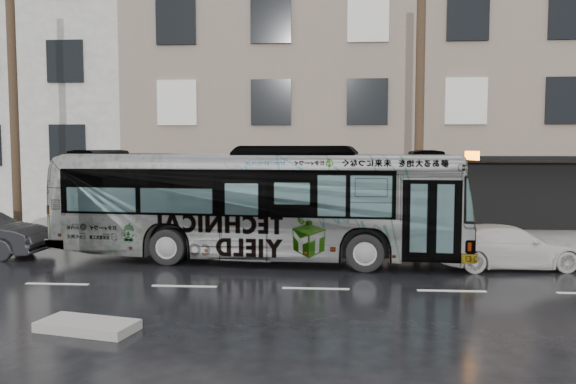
{
  "coord_description": "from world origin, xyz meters",
  "views": [
    {
      "loc": [
        3.48,
        -15.73,
        3.33
      ],
      "look_at": [
        2.17,
        2.5,
        1.94
      ],
      "focal_mm": 35.0,
      "sensor_mm": 36.0,
      "label": 1
    }
  ],
  "objects_px": {
    "sign_post": "(451,209)",
    "white_sedan": "(508,246)",
    "bus": "(258,203)",
    "utility_pole_front": "(420,110)",
    "utility_pole_rear": "(14,112)"
  },
  "relations": [
    {
      "from": "utility_pole_front",
      "to": "sign_post",
      "type": "bearing_deg",
      "value": 0.0
    },
    {
      "from": "bus",
      "to": "white_sedan",
      "type": "distance_m",
      "value": 7.28
    },
    {
      "from": "white_sedan",
      "to": "bus",
      "type": "bearing_deg",
      "value": 78.63
    },
    {
      "from": "sign_post",
      "to": "bus",
      "type": "distance_m",
      "value": 6.65
    },
    {
      "from": "utility_pole_front",
      "to": "bus",
      "type": "height_order",
      "value": "utility_pole_front"
    },
    {
      "from": "bus",
      "to": "white_sedan",
      "type": "bearing_deg",
      "value": -90.59
    },
    {
      "from": "sign_post",
      "to": "white_sedan",
      "type": "relative_size",
      "value": 0.58
    },
    {
      "from": "utility_pole_rear",
      "to": "bus",
      "type": "height_order",
      "value": "utility_pole_rear"
    },
    {
      "from": "bus",
      "to": "sign_post",
      "type": "bearing_deg",
      "value": -64.49
    },
    {
      "from": "utility_pole_front",
      "to": "bus",
      "type": "xyz_separation_m",
      "value": [
        -5.12,
        -2.3,
        -2.93
      ]
    },
    {
      "from": "utility_pole_front",
      "to": "white_sedan",
      "type": "distance_m",
      "value": 5.45
    },
    {
      "from": "utility_pole_front",
      "to": "bus",
      "type": "distance_m",
      "value": 6.34
    },
    {
      "from": "utility_pole_front",
      "to": "sign_post",
      "type": "height_order",
      "value": "utility_pole_front"
    },
    {
      "from": "sign_post",
      "to": "white_sedan",
      "type": "xyz_separation_m",
      "value": [
        0.93,
        -3.03,
        -0.75
      ]
    },
    {
      "from": "sign_post",
      "to": "utility_pole_rear",
      "type": "bearing_deg",
      "value": 180.0
    }
  ]
}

